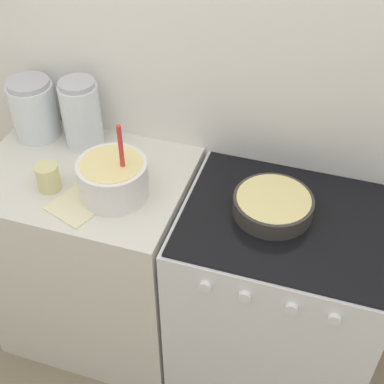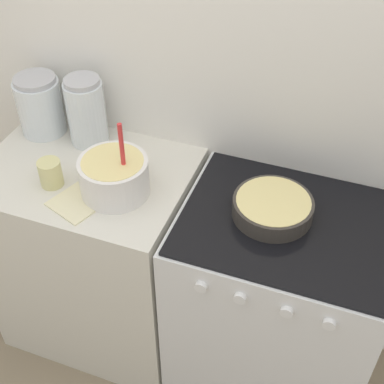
{
  "view_description": "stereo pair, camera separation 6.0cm",
  "coord_description": "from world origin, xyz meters",
  "px_view_note": "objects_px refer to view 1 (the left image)",
  "views": [
    {
      "loc": [
        0.46,
        -1.03,
        2.2
      ],
      "look_at": [
        0.05,
        0.27,
        0.99
      ],
      "focal_mm": 50.0,
      "sensor_mm": 36.0,
      "label": 1
    },
    {
      "loc": [
        0.52,
        -1.01,
        2.2
      ],
      "look_at": [
        0.05,
        0.27,
        0.99
      ],
      "focal_mm": 50.0,
      "sensor_mm": 36.0,
      "label": 2
    }
  ],
  "objects_px": {
    "stove": "(274,303)",
    "mixing_bowl": "(113,177)",
    "baking_pan": "(273,205)",
    "storage_jar_left": "(34,112)",
    "storage_jar_middle": "(82,118)",
    "tin_can": "(48,177)"
  },
  "relations": [
    {
      "from": "storage_jar_left",
      "to": "stove",
      "type": "bearing_deg",
      "value": -9.85
    },
    {
      "from": "stove",
      "to": "mixing_bowl",
      "type": "height_order",
      "value": "mixing_bowl"
    },
    {
      "from": "mixing_bowl",
      "to": "storage_jar_middle",
      "type": "xyz_separation_m",
      "value": [
        -0.23,
        0.24,
        0.04
      ]
    },
    {
      "from": "stove",
      "to": "baking_pan",
      "type": "distance_m",
      "value": 0.51
    },
    {
      "from": "stove",
      "to": "mixing_bowl",
      "type": "relative_size",
      "value": 3.13
    },
    {
      "from": "stove",
      "to": "storage_jar_left",
      "type": "relative_size",
      "value": 3.88
    },
    {
      "from": "baking_pan",
      "to": "tin_can",
      "type": "bearing_deg",
      "value": -171.51
    },
    {
      "from": "mixing_bowl",
      "to": "baking_pan",
      "type": "distance_m",
      "value": 0.56
    },
    {
      "from": "stove",
      "to": "baking_pan",
      "type": "bearing_deg",
      "value": 165.95
    },
    {
      "from": "stove",
      "to": "storage_jar_middle",
      "type": "relative_size",
      "value": 3.39
    },
    {
      "from": "baking_pan",
      "to": "storage_jar_left",
      "type": "relative_size",
      "value": 1.13
    },
    {
      "from": "storage_jar_middle",
      "to": "tin_can",
      "type": "height_order",
      "value": "storage_jar_middle"
    },
    {
      "from": "mixing_bowl",
      "to": "tin_can",
      "type": "distance_m",
      "value": 0.24
    },
    {
      "from": "mixing_bowl",
      "to": "tin_can",
      "type": "bearing_deg",
      "value": -169.99
    },
    {
      "from": "baking_pan",
      "to": "storage_jar_left",
      "type": "distance_m",
      "value": 1.01
    },
    {
      "from": "stove",
      "to": "tin_can",
      "type": "height_order",
      "value": "tin_can"
    },
    {
      "from": "storage_jar_middle",
      "to": "storage_jar_left",
      "type": "bearing_deg",
      "value": -180.0
    },
    {
      "from": "storage_jar_left",
      "to": "storage_jar_middle",
      "type": "distance_m",
      "value": 0.21
    },
    {
      "from": "mixing_bowl",
      "to": "baking_pan",
      "type": "xyz_separation_m",
      "value": [
        0.55,
        0.08,
        -0.04
      ]
    },
    {
      "from": "mixing_bowl",
      "to": "storage_jar_middle",
      "type": "height_order",
      "value": "mixing_bowl"
    },
    {
      "from": "stove",
      "to": "mixing_bowl",
      "type": "distance_m",
      "value": 0.82
    },
    {
      "from": "baking_pan",
      "to": "stove",
      "type": "bearing_deg",
      "value": -14.05
    }
  ]
}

